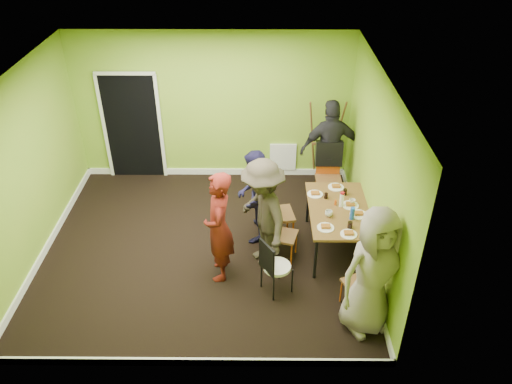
% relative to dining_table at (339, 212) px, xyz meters
% --- Properties ---
extents(ground, '(5.00, 5.00, 0.00)m').
position_rel_dining_table_xyz_m(ground, '(-2.05, -0.01, -0.70)').
color(ground, black).
rests_on(ground, ground).
extents(room_walls, '(5.04, 4.54, 2.82)m').
position_rel_dining_table_xyz_m(room_walls, '(-2.07, 0.04, 0.29)').
color(room_walls, '#7CAD2C').
rests_on(room_walls, ground).
extents(dining_table, '(0.90, 1.50, 0.75)m').
position_rel_dining_table_xyz_m(dining_table, '(0.00, 0.00, 0.00)').
color(dining_table, black).
rests_on(dining_table, ground).
extents(chair_left_far, '(0.52, 0.52, 1.08)m').
position_rel_dining_table_xyz_m(chair_left_far, '(-0.98, 0.18, -0.09)').
color(chair_left_far, '#C85112').
rests_on(chair_left_far, ground).
extents(chair_left_near, '(0.46, 0.46, 0.89)m').
position_rel_dining_table_xyz_m(chair_left_near, '(-0.90, -0.21, -0.19)').
color(chair_left_near, '#C85112').
rests_on(chair_left_near, ground).
extents(chair_back_end, '(0.46, 0.54, 1.12)m').
position_rel_dining_table_xyz_m(chair_back_end, '(0.01, 1.40, 0.10)').
color(chair_back_end, '#C85112').
rests_on(chair_back_end, ground).
extents(chair_front_end, '(0.47, 0.47, 0.86)m').
position_rel_dining_table_xyz_m(chair_front_end, '(0.16, -1.31, -0.21)').
color(chair_front_end, '#C85112').
rests_on(chair_front_end, ground).
extents(chair_bentwood, '(0.48, 0.48, 0.89)m').
position_rel_dining_table_xyz_m(chair_bentwood, '(-1.00, -0.97, -0.20)').
color(chair_bentwood, black).
rests_on(chair_bentwood, ground).
extents(easel, '(0.67, 0.63, 1.66)m').
position_rel_dining_table_xyz_m(easel, '(-0.01, 2.02, 0.13)').
color(easel, brown).
rests_on(easel, ground).
extents(plate_near_left, '(0.25, 0.25, 0.01)m').
position_rel_dining_table_xyz_m(plate_near_left, '(-0.32, 0.39, 0.06)').
color(plate_near_left, white).
rests_on(plate_near_left, dining_table).
extents(plate_near_right, '(0.25, 0.25, 0.01)m').
position_rel_dining_table_xyz_m(plate_near_right, '(-0.25, -0.47, 0.06)').
color(plate_near_right, white).
rests_on(plate_near_right, dining_table).
extents(plate_far_back, '(0.25, 0.25, 0.01)m').
position_rel_dining_table_xyz_m(plate_far_back, '(0.03, 0.59, 0.06)').
color(plate_far_back, white).
rests_on(plate_far_back, dining_table).
extents(plate_far_front, '(0.24, 0.24, 0.01)m').
position_rel_dining_table_xyz_m(plate_far_front, '(0.05, -0.62, 0.06)').
color(plate_far_front, white).
rests_on(plate_far_front, dining_table).
extents(plate_wall_back, '(0.26, 0.26, 0.01)m').
position_rel_dining_table_xyz_m(plate_wall_back, '(0.18, 0.09, 0.06)').
color(plate_wall_back, white).
rests_on(plate_wall_back, dining_table).
extents(plate_wall_front, '(0.26, 0.26, 0.01)m').
position_rel_dining_table_xyz_m(plate_wall_front, '(0.27, -0.15, 0.06)').
color(plate_wall_front, white).
rests_on(plate_wall_front, dining_table).
extents(thermos, '(0.06, 0.06, 0.22)m').
position_rel_dining_table_xyz_m(thermos, '(0.04, 0.07, 0.16)').
color(thermos, white).
rests_on(thermos, dining_table).
extents(blue_bottle, '(0.07, 0.07, 0.20)m').
position_rel_dining_table_xyz_m(blue_bottle, '(0.15, -0.25, 0.15)').
color(blue_bottle, '#184DB5').
rests_on(blue_bottle, dining_table).
extents(orange_bottle, '(0.04, 0.04, 0.09)m').
position_rel_dining_table_xyz_m(orange_bottle, '(-0.04, 0.11, 0.10)').
color(orange_bottle, '#C85112').
rests_on(orange_bottle, dining_table).
extents(glass_mid, '(0.06, 0.06, 0.09)m').
position_rel_dining_table_xyz_m(glass_mid, '(-0.17, 0.29, 0.10)').
color(glass_mid, black).
rests_on(glass_mid, dining_table).
extents(glass_back, '(0.06, 0.06, 0.10)m').
position_rel_dining_table_xyz_m(glass_back, '(0.14, 0.39, 0.11)').
color(glass_back, black).
rests_on(glass_back, dining_table).
extents(glass_front, '(0.07, 0.07, 0.10)m').
position_rel_dining_table_xyz_m(glass_front, '(0.09, -0.47, 0.11)').
color(glass_front, black).
rests_on(glass_front, dining_table).
extents(cup_a, '(0.11, 0.11, 0.09)m').
position_rel_dining_table_xyz_m(cup_a, '(-0.18, -0.18, 0.10)').
color(cup_a, white).
rests_on(cup_a, dining_table).
extents(cup_b, '(0.09, 0.09, 0.09)m').
position_rel_dining_table_xyz_m(cup_b, '(0.21, 0.12, 0.10)').
color(cup_b, white).
rests_on(cup_b, dining_table).
extents(person_standing, '(0.45, 0.65, 1.71)m').
position_rel_dining_table_xyz_m(person_standing, '(-1.76, -0.61, 0.16)').
color(person_standing, '#58140F').
rests_on(person_standing, ground).
extents(person_left_far, '(0.71, 0.84, 1.54)m').
position_rel_dining_table_xyz_m(person_left_far, '(-1.28, 0.29, 0.08)').
color(person_left_far, black).
rests_on(person_left_far, ground).
extents(person_left_near, '(1.06, 1.29, 1.74)m').
position_rel_dining_table_xyz_m(person_left_near, '(-1.15, -0.31, 0.18)').
color(person_left_near, '#302A20').
rests_on(person_left_near, ground).
extents(person_back_end, '(1.12, 0.60, 1.83)m').
position_rel_dining_table_xyz_m(person_back_end, '(0.04, 1.58, 0.22)').
color(person_back_end, '#222127').
rests_on(person_back_end, ground).
extents(person_front_end, '(1.05, 0.88, 1.83)m').
position_rel_dining_table_xyz_m(person_front_end, '(0.19, -1.58, 0.22)').
color(person_front_end, gray).
rests_on(person_front_end, ground).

